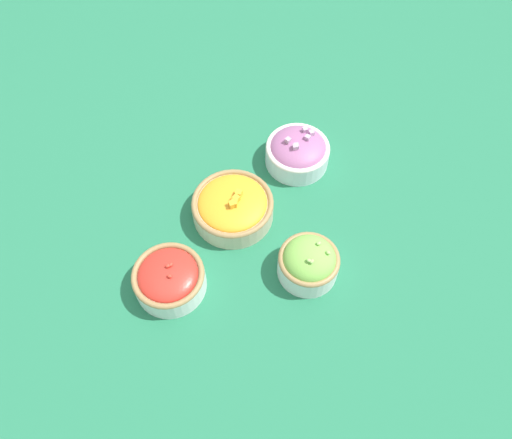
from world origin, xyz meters
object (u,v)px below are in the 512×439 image
(bowl_red_onion, at_px, (298,151))
(bowl_cherry_tomatoes, at_px, (169,278))
(bowl_lettuce, at_px, (309,262))
(bowl_squash, at_px, (233,206))

(bowl_red_onion, xyz_separation_m, bowl_cherry_tomatoes, (-0.41, 0.06, -0.00))
(bowl_lettuce, bearing_deg, bowl_red_onion, 33.62)
(bowl_cherry_tomatoes, relative_size, bowl_lettuce, 1.16)
(bowl_red_onion, height_order, bowl_cherry_tomatoes, bowl_red_onion)
(bowl_squash, relative_size, bowl_red_onion, 1.20)
(bowl_squash, xyz_separation_m, bowl_cherry_tomatoes, (-0.21, 0.01, 0.00))
(bowl_squash, distance_m, bowl_lettuce, 0.21)
(bowl_squash, height_order, bowl_cherry_tomatoes, bowl_squash)
(bowl_squash, bearing_deg, bowl_red_onion, -12.53)
(bowl_red_onion, height_order, bowl_lettuce, bowl_lettuce)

